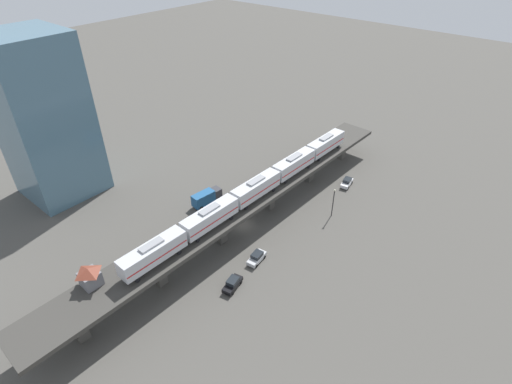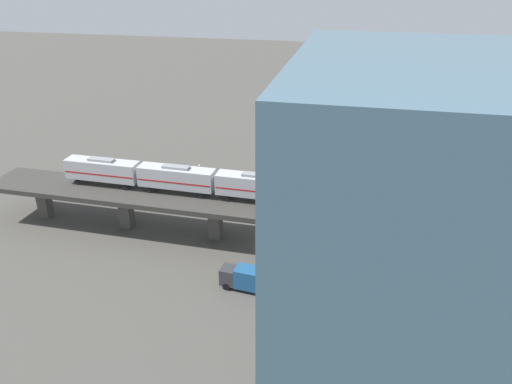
# 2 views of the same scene
# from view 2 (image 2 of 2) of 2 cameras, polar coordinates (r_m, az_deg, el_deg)

# --- Properties ---
(ground_plane) EXTENTS (400.00, 400.00, 0.00)m
(ground_plane) POSITION_cam_2_polar(r_m,az_deg,el_deg) (76.42, 1.50, -6.07)
(ground_plane) COLOR #4C4944
(elevated_viaduct) EXTENTS (10.87, 92.19, 6.53)m
(elevated_viaduct) POSITION_cam_2_polar(r_m,az_deg,el_deg) (73.67, 1.44, -2.32)
(elevated_viaduct) COLOR #393733
(elevated_viaduct) RESTS_ON ground
(subway_train) EXTENTS (4.51, 62.45, 4.45)m
(subway_train) POSITION_cam_2_polar(r_m,az_deg,el_deg) (73.83, -0.00, 0.73)
(subway_train) COLOR silver
(subway_train) RESTS_ON elevated_viaduct
(signal_hut) EXTENTS (3.31, 3.31, 3.40)m
(signal_hut) POSITION_cam_2_polar(r_m,az_deg,el_deg) (71.31, 27.15, -3.92)
(signal_hut) COLOR slate
(signal_hut) RESTS_ON elevated_viaduct
(street_car_white) EXTENTS (2.53, 4.65, 1.89)m
(street_car_white) POSITION_cam_2_polar(r_m,az_deg,el_deg) (91.87, -14.47, -0.55)
(street_car_white) COLOR silver
(street_car_white) RESTS_ON ground
(street_car_silver) EXTENTS (2.38, 4.59, 1.89)m
(street_car_silver) POSITION_cam_2_polar(r_m,az_deg,el_deg) (82.93, 7.00, -2.82)
(street_car_silver) COLOR #B7BABF
(street_car_silver) RESTS_ON ground
(street_car_black) EXTENTS (2.65, 4.67, 1.89)m
(street_car_black) POSITION_cam_2_polar(r_m,az_deg,el_deg) (83.59, 12.34, -3.01)
(street_car_black) COLOR black
(street_car_black) RESTS_ON ground
(delivery_truck) EXTENTS (3.02, 7.40, 3.20)m
(delivery_truck) POSITION_cam_2_polar(r_m,az_deg,el_deg) (66.07, -0.87, -9.84)
(delivery_truck) COLOR #333338
(delivery_truck) RESTS_ON ground
(street_lamp) EXTENTS (0.44, 0.44, 6.94)m
(street_lamp) POSITION_cam_2_polar(r_m,az_deg,el_deg) (88.70, -6.39, 1.44)
(street_lamp) COLOR black
(street_lamp) RESTS_ON ground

